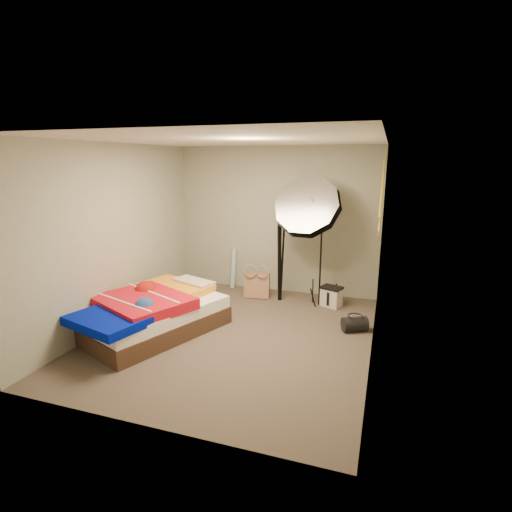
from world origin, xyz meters
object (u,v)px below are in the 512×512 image
at_px(tote_bag, 257,285).
at_px(bed, 151,312).
at_px(camera_case, 331,297).
at_px(duffel_bag, 355,324).
at_px(camera_tripod, 280,253).
at_px(wrapping_roll, 233,269).
at_px(photo_umbrella, 309,209).

xyz_separation_m(tote_bag, bed, (-0.93, -1.75, 0.06)).
relative_size(camera_case, duffel_bag, 0.90).
height_order(camera_case, camera_tripod, camera_tripod).
bearing_deg(wrapping_roll, tote_bag, -34.31).
bearing_deg(camera_tripod, tote_bag, 179.59).
xyz_separation_m(wrapping_roll, photo_umbrella, (1.45, -0.52, 1.20)).
distance_m(bed, camera_tripod, 2.25).
xyz_separation_m(tote_bag, wrapping_roll, (-0.58, 0.40, 0.14)).
distance_m(duffel_bag, photo_umbrella, 1.83).
bearing_deg(wrapping_roll, camera_case, -13.06).
distance_m(wrapping_roll, camera_tripod, 1.15).
distance_m(wrapping_roll, photo_umbrella, 1.95).
height_order(wrapping_roll, camera_tripod, camera_tripod).
bearing_deg(wrapping_roll, photo_umbrella, -19.70).
bearing_deg(photo_umbrella, tote_bag, 172.08).
bearing_deg(camera_tripod, bed, -127.36).
height_order(bed, photo_umbrella, photo_umbrella).
height_order(tote_bag, wrapping_roll, wrapping_roll).
distance_m(camera_case, duffel_bag, 0.96).
bearing_deg(photo_umbrella, wrapping_roll, 160.30).
height_order(tote_bag, camera_case, tote_bag).
relative_size(camera_case, bed, 0.13).
bearing_deg(duffel_bag, camera_case, 90.38).
xyz_separation_m(camera_case, bed, (-2.19, -1.72, 0.12)).
height_order(duffel_bag, bed, bed).
distance_m(tote_bag, photo_umbrella, 1.60).
relative_size(tote_bag, duffel_bag, 1.27).
bearing_deg(wrapping_roll, duffel_bag, -29.37).
xyz_separation_m(wrapping_roll, camera_tripod, (0.98, -0.40, 0.45)).
xyz_separation_m(duffel_bag, photo_umbrella, (-0.83, 0.76, 1.45)).
xyz_separation_m(tote_bag, photo_umbrella, (0.86, -0.12, 1.34)).
xyz_separation_m(photo_umbrella, camera_tripod, (-0.47, 0.12, -0.75)).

